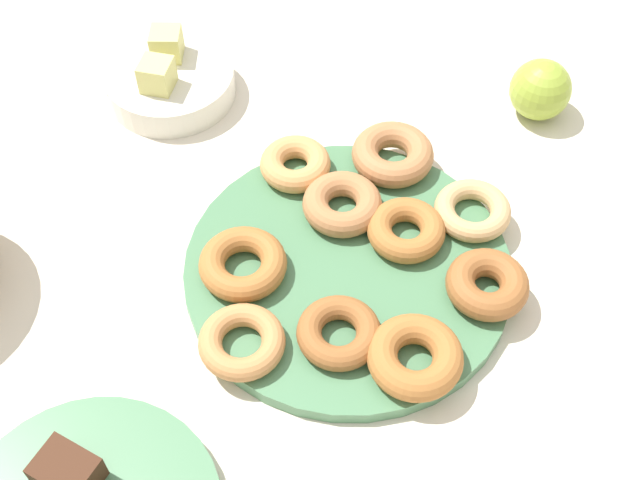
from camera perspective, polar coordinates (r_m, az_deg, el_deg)
ground_plane at (r=0.88m, az=1.87°, el=-2.31°), size 2.40×2.40×0.00m
donut_plate at (r=0.87m, az=1.89°, el=-2.00°), size 0.34×0.34×0.02m
donut_0 at (r=0.89m, az=1.51°, el=2.44°), size 0.12×0.12×0.03m
donut_1 at (r=0.85m, az=-5.23°, el=-1.62°), size 0.11×0.11×0.03m
donut_2 at (r=0.80m, az=1.28°, el=-6.28°), size 0.10×0.10×0.02m
donut_3 at (r=0.94m, az=4.94°, el=5.79°), size 0.10×0.10×0.03m
donut_4 at (r=0.79m, az=6.44°, el=-7.86°), size 0.13×0.13×0.03m
donut_5 at (r=0.88m, az=5.84°, el=0.66°), size 0.11×0.11×0.03m
donut_6 at (r=0.80m, az=-5.30°, el=-6.87°), size 0.11×0.11×0.02m
donut_7 at (r=0.91m, az=10.27°, el=1.98°), size 0.11×0.11×0.02m
donut_8 at (r=0.85m, az=11.24°, el=-2.96°), size 0.09×0.09×0.03m
donut_9 at (r=0.93m, az=-1.68°, el=5.15°), size 0.09×0.09×0.03m
brownie_far at (r=0.77m, az=-16.73°, el=-14.79°), size 0.05×0.06×0.03m
fruit_bowl at (r=1.06m, az=-10.07°, el=10.41°), size 0.16×0.16×0.04m
melon_chunk_left at (r=1.02m, az=-10.97°, el=10.90°), size 0.04×0.04×0.04m
melon_chunk_right at (r=1.06m, az=-10.34°, el=12.92°), size 0.04×0.04×0.04m
apple at (r=1.04m, az=14.67°, el=9.81°), size 0.07×0.07×0.07m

